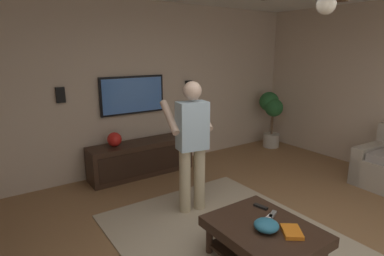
{
  "coord_description": "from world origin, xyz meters",
  "views": [
    {
      "loc": [
        -1.68,
        2.14,
        1.99
      ],
      "look_at": [
        1.36,
        0.05,
        1.07
      ],
      "focal_mm": 29.31,
      "sensor_mm": 36.0,
      "label": 1
    }
  ],
  "objects": [
    {
      "name": "tv",
      "position": [
        3.01,
        0.08,
        1.28
      ],
      "size": [
        0.05,
        1.09,
        0.61
      ],
      "rotation": [
        0.0,
        0.0,
        3.14
      ],
      "color": "black"
    },
    {
      "name": "book",
      "position": [
        -0.14,
        0.01,
        0.42
      ],
      "size": [
        0.27,
        0.26,
        0.04
      ],
      "primitive_type": "cube",
      "rotation": [
        0.0,
        0.0,
        2.5
      ],
      "color": "orange",
      "rests_on": "coffee_table"
    },
    {
      "name": "wall_speaker_right",
      "position": [
        3.02,
        1.18,
        1.37
      ],
      "size": [
        0.06,
        0.12,
        0.22
      ],
      "primitive_type": "cube",
      "color": "black"
    },
    {
      "name": "remote_grey",
      "position": [
        0.17,
        -0.09,
        0.41
      ],
      "size": [
        0.1,
        0.15,
        0.02
      ],
      "primitive_type": "cube",
      "rotation": [
        0.0,
        0.0,
        2.01
      ],
      "color": "slate",
      "rests_on": "coffee_table"
    },
    {
      "name": "wall_speaker_left",
      "position": [
        3.02,
        -1.01,
        1.35
      ],
      "size": [
        0.06,
        0.12,
        0.22
      ],
      "primitive_type": "cube",
      "color": "black"
    },
    {
      "name": "media_console",
      "position": [
        2.77,
        0.08,
        0.28
      ],
      "size": [
        0.45,
        1.7,
        0.55
      ],
      "rotation": [
        0.0,
        0.0,
        3.14
      ],
      "color": "#332116",
      "rests_on": "ground"
    },
    {
      "name": "potted_plant_tall",
      "position": [
        2.62,
        -2.78,
        0.77
      ],
      "size": [
        0.54,
        0.41,
        1.16
      ],
      "color": "#B7B2A8",
      "rests_on": "ground"
    },
    {
      "name": "wall_back_tv",
      "position": [
        3.1,
        0.0,
        1.38
      ],
      "size": [
        0.1,
        6.75,
        2.76
      ],
      "primitive_type": "cube",
      "color": "#BCA893",
      "rests_on": "ground"
    },
    {
      "name": "area_rug",
      "position": [
        0.28,
        0.12,
        0.01
      ],
      "size": [
        3.19,
        2.16,
        0.01
      ],
      "primitive_type": "cube",
      "color": "tan",
      "rests_on": "ground"
    },
    {
      "name": "vase_round",
      "position": [
        2.79,
        0.52,
        0.66
      ],
      "size": [
        0.22,
        0.22,
        0.22
      ],
      "primitive_type": "sphere",
      "color": "red",
      "rests_on": "media_console"
    },
    {
      "name": "person_standing",
      "position": [
        1.33,
        0.08,
        0.93
      ],
      "size": [
        0.6,
        0.6,
        1.64
      ],
      "rotation": [
        0.0,
        0.0,
        -0.17
      ],
      "color": "#C6B793",
      "rests_on": "ground"
    },
    {
      "name": "coffee_table",
      "position": [
        0.08,
        0.12,
        0.3
      ],
      "size": [
        1.0,
        0.8,
        0.4
      ],
      "color": "#332116",
      "rests_on": "ground"
    },
    {
      "name": "remote_black",
      "position": [
        0.35,
        -0.11,
        0.41
      ],
      "size": [
        0.16,
        0.07,
        0.02
      ],
      "primitive_type": "cube",
      "rotation": [
        0.0,
        0.0,
        3.35
      ],
      "color": "black",
      "rests_on": "coffee_table"
    },
    {
      "name": "remote_white",
      "position": [
        0.14,
        0.0,
        0.41
      ],
      "size": [
        0.08,
        0.16,
        0.02
      ],
      "primitive_type": "cube",
      "rotation": [
        0.0,
        0.0,
        4.99
      ],
      "color": "white",
      "rests_on": "coffee_table"
    },
    {
      "name": "bowl",
      "position": [
        0.02,
        0.16,
        0.45
      ],
      "size": [
        0.23,
        0.23,
        0.1
      ],
      "primitive_type": "ellipsoid",
      "color": "teal",
      "rests_on": "coffee_table"
    }
  ]
}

